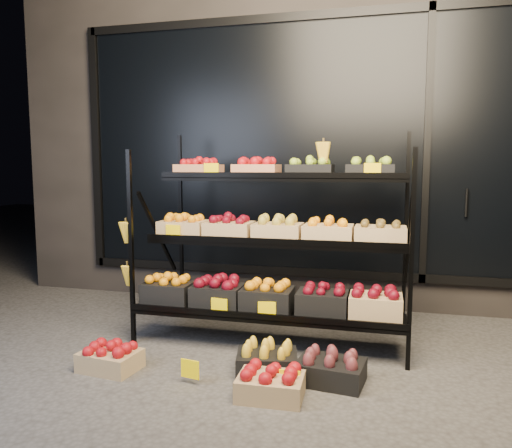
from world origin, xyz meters
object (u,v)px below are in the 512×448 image
(floor_crate_left, at_px, (110,357))
(floor_crate_midleft, at_px, (267,359))
(floor_crate_midright, at_px, (271,383))
(display_rack, at_px, (273,241))

(floor_crate_left, xyz_separation_m, floor_crate_midleft, (1.04, 0.22, 0.00))
(floor_crate_midright, bearing_deg, floor_crate_left, 171.50)
(display_rack, bearing_deg, floor_crate_left, -135.10)
(display_rack, xyz_separation_m, floor_crate_midleft, (0.12, -0.70, -0.69))
(floor_crate_left, xyz_separation_m, floor_crate_midright, (1.15, -0.13, 0.00))
(floor_crate_midright, bearing_deg, floor_crate_midleft, 104.43)
(floor_crate_left, relative_size, floor_crate_midleft, 0.90)
(display_rack, relative_size, floor_crate_midleft, 4.82)
(display_rack, height_order, floor_crate_left, display_rack)
(floor_crate_midright, bearing_deg, display_rack, 99.78)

